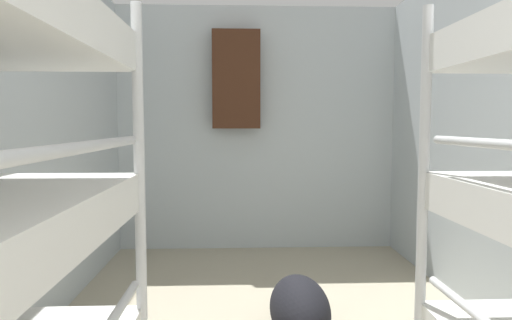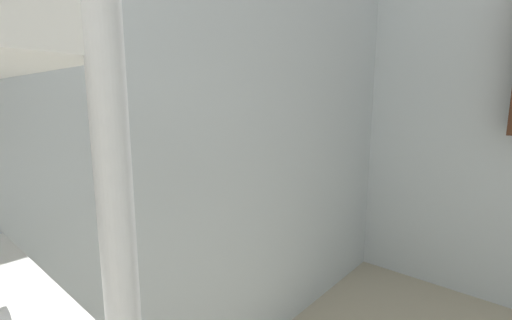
% 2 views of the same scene
% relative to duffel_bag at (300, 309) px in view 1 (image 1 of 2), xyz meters
% --- Properties ---
extents(wall_back, '(2.76, 0.06, 2.31)m').
position_rel_duffel_bag_xyz_m(wall_back, '(-0.16, 1.92, 0.99)').
color(wall_back, silver).
rests_on(wall_back, ground_plane).
extents(duffel_bag, '(0.34, 0.64, 0.34)m').
position_rel_duffel_bag_xyz_m(duffel_bag, '(0.00, 0.00, 0.00)').
color(duffel_bag, black).
rests_on(duffel_bag, ground_plane).
extents(hanging_coat, '(0.44, 0.12, 0.90)m').
position_rel_duffel_bag_xyz_m(hanging_coat, '(-0.35, 1.77, 1.45)').
color(hanging_coat, '#472819').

